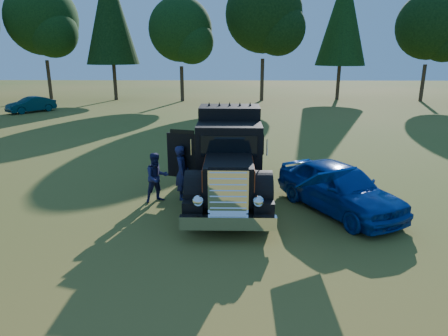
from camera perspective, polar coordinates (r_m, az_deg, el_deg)
ground at (r=11.96m, az=-3.85°, el=-7.33°), size 120.00×120.00×0.00m
treeline at (r=38.60m, az=-4.44°, el=20.56°), size 72.10×24.04×13.84m
diamond_t_truck at (r=13.27m, az=0.72°, el=0.97°), size 3.34×7.16×3.00m
hotrod_coupe at (r=12.80m, az=16.10°, el=-2.63°), size 3.73×4.83×1.89m
spectator_near at (r=13.36m, az=-6.02°, el=-0.64°), size 0.48×0.70×1.83m
spectator_far at (r=13.23m, az=-9.58°, el=-1.35°), size 1.01×0.96×1.65m
distant_teal_car at (r=36.66m, az=-25.85°, el=8.15°), size 3.39×3.74×1.24m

